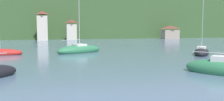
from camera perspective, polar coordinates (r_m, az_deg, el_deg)
wooded_hillside at (r=127.60m, az=-4.34°, el=7.35°), size 352.00×60.63×41.53m
shore_building_west at (r=84.75m, az=-17.05°, el=5.86°), size 3.73×4.33×10.39m
shore_building_westcentral at (r=84.95m, az=-10.17°, el=5.06°), size 3.75×4.12×7.52m
shore_building_central at (r=97.27m, az=14.40°, el=4.42°), size 6.98×3.89×5.47m
sailboat_mid_2 at (r=38.22m, az=21.54°, el=-0.39°), size 5.73×6.34×10.03m
sailboat_far_3 at (r=38.91m, az=-26.22°, el=-0.58°), size 6.55×2.09×9.78m
sailboat_far_5 at (r=39.08m, az=-8.14°, el=0.16°), size 8.82×6.41×12.08m
mooring_buoy_near at (r=28.10m, az=19.70°, el=-3.08°), size 0.58×0.58×0.58m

